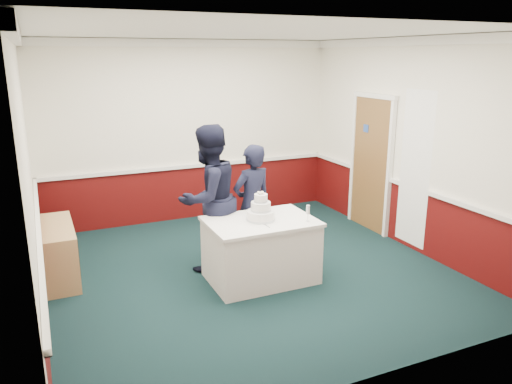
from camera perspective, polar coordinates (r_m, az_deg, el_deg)
name	(u,v)px	position (r m, az deg, el deg)	size (l,w,h in m)	color
ground	(250,271)	(6.65, -0.73, -9.01)	(5.00, 5.00, 0.00)	black
room_shell	(236,116)	(6.70, -2.26, 8.68)	(5.00, 5.00, 3.00)	white
sideboard	(59,252)	(6.80, -21.61, -6.40)	(0.41, 1.20, 0.70)	tan
cake_table	(261,250)	(6.27, 0.54, -6.59)	(1.32, 0.92, 0.79)	white
wedding_cake	(261,211)	(6.10, 0.55, -2.24)	(0.35, 0.35, 0.36)	white
cake_knife	(265,225)	(5.95, 1.09, -3.80)	(0.01, 0.22, 0.01)	silver
champagne_flute	(308,211)	(6.07, 5.95, -2.13)	(0.05, 0.05, 0.21)	silver
person_man	(209,198)	(6.48, -5.44, -0.72)	(0.93, 0.72, 1.91)	black
person_woman	(252,205)	(6.67, -0.46, -1.44)	(0.59, 0.39, 1.63)	black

